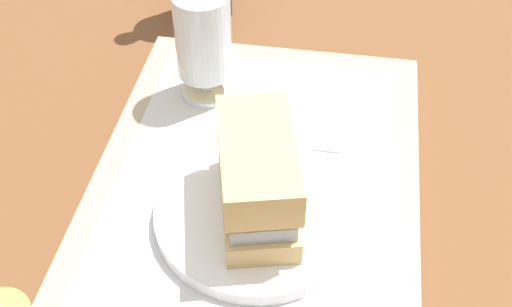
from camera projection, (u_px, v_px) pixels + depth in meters
The scene contains 7 objects.
ground_plane at pixel (256, 189), 0.68m from camera, with size 3.00×3.00×0.00m, color brown.
tray at pixel (256, 182), 0.67m from camera, with size 0.44×0.32×0.02m, color tan.
placemat at pixel (256, 175), 0.67m from camera, with size 0.38×0.27×0.00m, color silver.
plate at pixel (257, 214), 0.62m from camera, with size 0.19×0.19×0.01m, color white.
sandwich at pixel (257, 174), 0.59m from camera, with size 0.14×0.09×0.08m.
beer_glass at pixel (203, 42), 0.71m from camera, with size 0.06×0.06×0.12m.
napkin_folded at pixel (311, 119), 0.72m from camera, with size 0.09×0.07×0.01m, color white.
Camera 1 is at (-0.46, -0.07, 0.50)m, focal length 47.23 mm.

